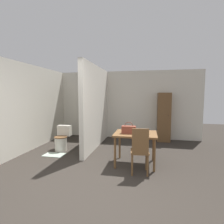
{
  "coord_description": "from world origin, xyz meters",
  "views": [
    {
      "loc": [
        0.96,
        -2.6,
        1.61
      ],
      "look_at": [
        0.1,
        1.63,
        1.2
      ],
      "focal_mm": 28.0,
      "sensor_mm": 36.0,
      "label": 1
    }
  ],
  "objects_px": {
    "wooden_chair": "(140,150)",
    "handbag": "(129,130)",
    "toilet": "(62,139)",
    "dining_table": "(135,137)",
    "wooden_cabinet": "(164,117)"
  },
  "relations": [
    {
      "from": "wooden_chair",
      "to": "handbag",
      "type": "bearing_deg",
      "value": 116.85
    },
    {
      "from": "toilet",
      "to": "handbag",
      "type": "height_order",
      "value": "handbag"
    },
    {
      "from": "dining_table",
      "to": "handbag",
      "type": "height_order",
      "value": "handbag"
    },
    {
      "from": "dining_table",
      "to": "wooden_chair",
      "type": "distance_m",
      "value": 0.54
    },
    {
      "from": "wooden_chair",
      "to": "handbag",
      "type": "relative_size",
      "value": 3.04
    },
    {
      "from": "dining_table",
      "to": "handbag",
      "type": "distance_m",
      "value": 0.25
    },
    {
      "from": "handbag",
      "to": "wooden_cabinet",
      "type": "relative_size",
      "value": 0.19
    },
    {
      "from": "dining_table",
      "to": "wooden_cabinet",
      "type": "xyz_separation_m",
      "value": [
        0.83,
        2.29,
        0.2
      ]
    },
    {
      "from": "handbag",
      "to": "wooden_cabinet",
      "type": "height_order",
      "value": "wooden_cabinet"
    },
    {
      "from": "toilet",
      "to": "dining_table",
      "type": "bearing_deg",
      "value": -16.43
    },
    {
      "from": "wooden_cabinet",
      "to": "dining_table",
      "type": "bearing_deg",
      "value": -109.83
    },
    {
      "from": "dining_table",
      "to": "wooden_cabinet",
      "type": "distance_m",
      "value": 2.45
    },
    {
      "from": "dining_table",
      "to": "wooden_cabinet",
      "type": "relative_size",
      "value": 0.57
    },
    {
      "from": "wooden_cabinet",
      "to": "handbag",
      "type": "bearing_deg",
      "value": -112.36
    },
    {
      "from": "dining_table",
      "to": "handbag",
      "type": "relative_size",
      "value": 3.02
    }
  ]
}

